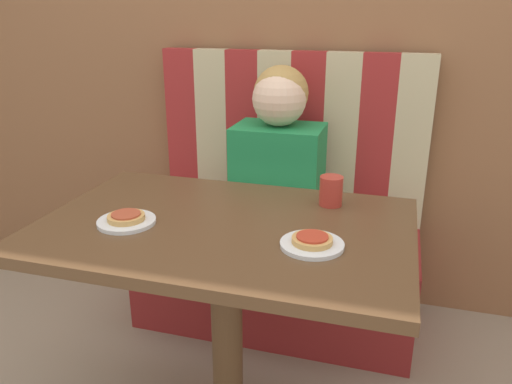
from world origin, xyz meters
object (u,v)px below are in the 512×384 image
at_px(plate_right, 312,245).
at_px(pizza_left, 126,217).
at_px(drinking_cup, 331,191).
at_px(person, 279,154).
at_px(pizza_right, 312,239).
at_px(plate_left, 127,222).

bearing_deg(plate_right, pizza_left, 180.00).
relative_size(pizza_left, drinking_cup, 1.14).
xyz_separation_m(person, plate_right, (0.28, -0.76, -0.02)).
xyz_separation_m(pizza_left, drinking_cup, (0.56, 0.32, 0.03)).
distance_m(pizza_left, drinking_cup, 0.64).
distance_m(plate_right, drinking_cup, 0.32).
height_order(plate_right, pizza_right, pizza_right).
relative_size(pizza_right, drinking_cup, 1.14).
height_order(person, plate_left, person).
relative_size(plate_left, plate_right, 1.00).
bearing_deg(pizza_right, plate_right, -90.00).
distance_m(person, pizza_left, 0.81).
height_order(person, drinking_cup, person).
distance_m(person, drinking_cup, 0.52).
bearing_deg(pizza_left, person, 69.93).
relative_size(pizza_left, pizza_right, 1.00).
bearing_deg(plate_left, pizza_left, 90.00).
xyz_separation_m(person, pizza_left, (-0.28, -0.76, -0.01)).
bearing_deg(pizza_right, person, 110.07).
height_order(pizza_left, drinking_cup, drinking_cup).
bearing_deg(drinking_cup, plate_right, -90.53).
bearing_deg(plate_right, pizza_right, 90.00).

